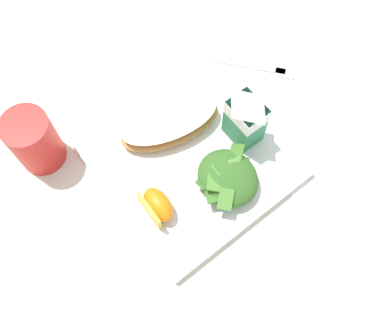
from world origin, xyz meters
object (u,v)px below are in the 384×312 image
(green_salad_pile, at_px, (228,178))
(drinking_red_cup, at_px, (34,141))
(cheesy_pizza_bread, at_px, (170,123))
(paper_napkin, at_px, (331,191))
(orange_wedge_front, at_px, (157,205))
(milk_carton, at_px, (246,117))
(metal_fork, at_px, (253,65))
(white_plate, at_px, (192,160))

(green_salad_pile, relative_size, drinking_red_cup, 0.96)
(cheesy_pizza_bread, distance_m, paper_napkin, 0.28)
(green_salad_pile, relative_size, orange_wedge_front, 1.72)
(milk_carton, xyz_separation_m, metal_fork, (-0.10, 0.11, -0.07))
(cheesy_pizza_bread, height_order, milk_carton, milk_carton)
(green_salad_pile, relative_size, paper_napkin, 0.96)
(green_salad_pile, distance_m, metal_fork, 0.24)
(metal_fork, bearing_deg, white_plate, -68.23)
(orange_wedge_front, distance_m, metal_fork, 0.32)
(paper_napkin, height_order, metal_fork, metal_fork)
(cheesy_pizza_bread, bearing_deg, metal_fork, 94.41)
(white_plate, height_order, green_salad_pile, green_salad_pile)
(orange_wedge_front, bearing_deg, green_salad_pile, 74.30)
(green_salad_pile, bearing_deg, milk_carton, 123.86)
(cheesy_pizza_bread, height_order, drinking_red_cup, drinking_red_cup)
(orange_wedge_front, distance_m, paper_napkin, 0.28)
(milk_carton, xyz_separation_m, paper_napkin, (0.16, 0.05, -0.07))
(white_plate, bearing_deg, drinking_red_cup, -131.04)
(cheesy_pizza_bread, height_order, metal_fork, cheesy_pizza_bread)
(white_plate, height_order, cheesy_pizza_bread, cheesy_pizza_bread)
(orange_wedge_front, bearing_deg, paper_napkin, 59.13)
(white_plate, relative_size, green_salad_pile, 2.66)
(white_plate, height_order, milk_carton, milk_carton)
(milk_carton, relative_size, metal_fork, 0.70)
(white_plate, relative_size, paper_napkin, 2.55)
(white_plate, relative_size, cheesy_pizza_bread, 1.52)
(cheesy_pizza_bread, bearing_deg, paper_napkin, 29.57)
(cheesy_pizza_bread, height_order, orange_wedge_front, orange_wedge_front)
(cheesy_pizza_bread, xyz_separation_m, metal_fork, (-0.02, 0.20, -0.03))
(milk_carton, height_order, drinking_red_cup, milk_carton)
(paper_napkin, bearing_deg, green_salad_pile, -131.28)
(cheesy_pizza_bread, xyz_separation_m, paper_napkin, (0.24, 0.14, -0.03))
(white_plate, xyz_separation_m, paper_napkin, (0.18, 0.14, -0.01))
(white_plate, relative_size, orange_wedge_front, 4.58)
(white_plate, relative_size, milk_carton, 2.55)
(cheesy_pizza_bread, distance_m, orange_wedge_front, 0.14)
(metal_fork, bearing_deg, orange_wedge_front, -68.65)
(white_plate, distance_m, paper_napkin, 0.23)
(cheesy_pizza_bread, relative_size, orange_wedge_front, 3.01)
(metal_fork, bearing_deg, paper_napkin, -12.95)
(cheesy_pizza_bread, xyz_separation_m, orange_wedge_front, (0.10, -0.10, 0.00))
(milk_carton, bearing_deg, drinking_red_cup, -122.55)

